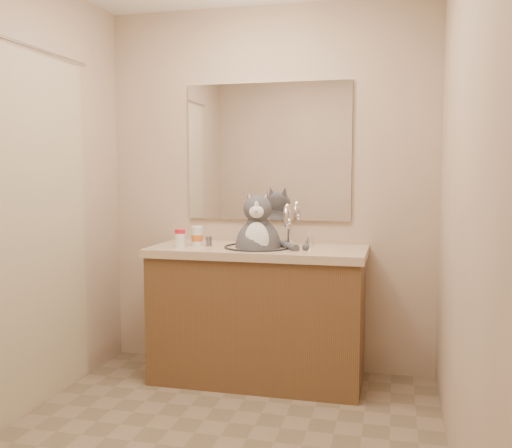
# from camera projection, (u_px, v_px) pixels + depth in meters

# --- Properties ---
(room) EXTENTS (2.22, 2.52, 2.42)m
(room) POSITION_uv_depth(u_px,v_px,m) (209.00, 198.00, 2.59)
(room) COLOR #83705A
(room) RESTS_ON ground
(vanity) EXTENTS (1.34, 0.59, 1.12)m
(vanity) POSITION_uv_depth(u_px,v_px,m) (258.00, 311.00, 3.59)
(vanity) COLOR brown
(vanity) RESTS_ON ground
(mirror) EXTENTS (1.10, 0.02, 0.90)m
(mirror) POSITION_uv_depth(u_px,v_px,m) (268.00, 152.00, 3.76)
(mirror) COLOR white
(mirror) RESTS_ON room
(shower_curtain) EXTENTS (0.02, 1.30, 1.93)m
(shower_curtain) POSITION_uv_depth(u_px,v_px,m) (23.00, 228.00, 2.95)
(shower_curtain) COLOR beige
(shower_curtain) RESTS_ON ground
(cat) EXTENTS (0.44, 0.35, 0.57)m
(cat) POSITION_uv_depth(u_px,v_px,m) (258.00, 244.00, 3.53)
(cat) COLOR #48484D
(cat) RESTS_ON vanity
(pill_bottle_redcap) EXTENTS (0.08, 0.08, 0.11)m
(pill_bottle_redcap) POSITION_uv_depth(u_px,v_px,m) (180.00, 238.00, 3.56)
(pill_bottle_redcap) COLOR white
(pill_bottle_redcap) RESTS_ON vanity
(pill_bottle_orange) EXTENTS (0.09, 0.09, 0.12)m
(pill_bottle_orange) POSITION_uv_depth(u_px,v_px,m) (197.00, 236.00, 3.62)
(pill_bottle_orange) COLOR white
(pill_bottle_orange) RESTS_ON vanity
(grey_canister) EXTENTS (0.04, 0.04, 0.06)m
(grey_canister) POSITION_uv_depth(u_px,v_px,m) (209.00, 241.00, 3.61)
(grey_canister) COLOR slate
(grey_canister) RESTS_ON vanity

